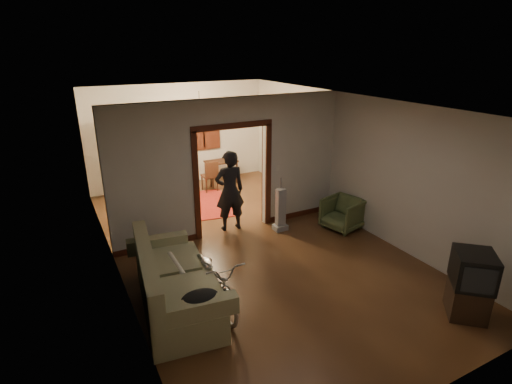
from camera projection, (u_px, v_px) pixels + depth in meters
floor at (249, 243)px, 8.00m from camera, size 5.00×8.50×0.01m
ceiling at (248, 102)px, 7.03m from camera, size 5.00×8.50×0.01m
wall_back at (179, 135)px, 11.04m from camera, size 5.00×0.02×2.80m
wall_left at (110, 200)px, 6.42m from camera, size 0.02×8.50×2.80m
wall_right at (352, 160)px, 8.61m from camera, size 0.02×8.50×2.80m
partition_wall at (232, 167)px, 8.14m from camera, size 5.00×0.14×2.80m
door_casing at (232, 181)px, 8.24m from camera, size 1.74×0.20×2.32m
far_window at (203, 128)px, 11.26m from camera, size 0.98×0.06×1.28m
chandelier at (200, 109)px, 9.26m from camera, size 0.24×0.24×0.24m
light_switch at (278, 168)px, 8.59m from camera, size 0.08×0.01×0.12m
sofa at (176, 276)px, 5.93m from camera, size 1.28×2.34×1.03m
rolled_paper at (176, 264)px, 6.21m from camera, size 0.09×0.73×0.09m
jacket at (200, 298)px, 5.14m from camera, size 0.50×0.38×0.15m
bicycle at (215, 279)px, 6.00m from camera, size 0.60×1.67×0.88m
armchair at (342, 214)px, 8.56m from camera, size 0.91×0.89×0.68m
tv_stand at (467, 300)px, 5.82m from camera, size 0.74×0.74×0.50m
crt_tv at (474, 269)px, 5.64m from camera, size 0.78×0.79×0.51m
vacuum at (281, 210)px, 8.44m from camera, size 0.32×0.27×0.93m
person at (230, 191)px, 8.36m from camera, size 0.67×0.47×1.74m
oriental_rug at (200, 205)px, 9.92m from camera, size 1.76×2.14×0.01m
locker at (141, 157)px, 10.34m from camera, size 1.04×0.62×2.01m
globe at (137, 121)px, 10.02m from camera, size 0.26×0.26×0.26m
desk at (221, 172)px, 11.39m from camera, size 0.99×0.73×0.66m
desk_chair at (209, 176)px, 10.76m from camera, size 0.39×0.39×0.85m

